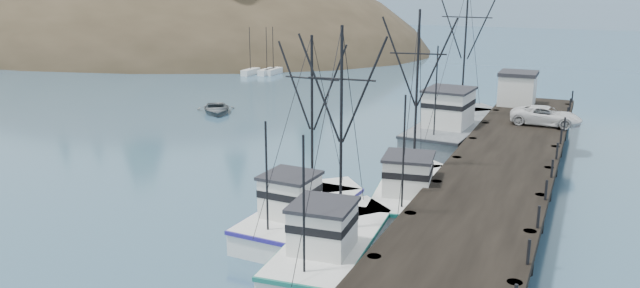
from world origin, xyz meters
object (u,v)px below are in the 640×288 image
at_px(pier, 501,167).
at_px(pier_shed, 517,88).
at_px(work_vessel, 455,128).
at_px(motorboat, 216,113).
at_px(trawler_near, 334,245).
at_px(trawler_far, 411,191).
at_px(pickup_truck, 546,116).
at_px(trawler_mid, 304,214).

bearing_deg(pier, pier_shed, 94.44).
height_order(pier, pier_shed, pier_shed).
relative_size(work_vessel, motorboat, 2.84).
height_order(trawler_near, work_vessel, work_vessel).
bearing_deg(work_vessel, pier, -65.01).
xyz_separation_m(pier, pier_shed, (-1.40, 18.00, 1.73)).
relative_size(trawler_far, motorboat, 2.14).
relative_size(trawler_near, pier_shed, 3.36).
height_order(pier, trawler_far, trawler_far).
relative_size(trawler_far, pickup_truck, 2.25).
bearing_deg(trawler_far, trawler_mid, -125.58).
relative_size(work_vessel, pier_shed, 4.59).
xyz_separation_m(trawler_mid, pickup_truck, (9.78, 20.31, 1.87)).
bearing_deg(trawler_mid, pier_shed, 75.86).
relative_size(pier_shed, motorboat, 0.62).
relative_size(trawler_far, work_vessel, 0.75).
bearing_deg(pier, trawler_far, -138.87).
distance_m(work_vessel, pier_shed, 8.51).
height_order(pier, work_vessel, work_vessel).
xyz_separation_m(trawler_far, work_vessel, (-0.62, 14.34, 0.41)).
xyz_separation_m(work_vessel, motorboat, (-23.07, 2.34, -1.23)).
relative_size(trawler_mid, motorboat, 1.94).
distance_m(trawler_near, work_vessel, 22.82).
xyz_separation_m(pier_shed, motorboat, (-26.60, -5.09, -3.42)).
bearing_deg(trawler_far, pier, 41.13).
relative_size(pier_shed, pickup_truck, 0.65).
xyz_separation_m(trawler_near, trawler_far, (1.12, 8.47, 0.00)).
bearing_deg(pier_shed, trawler_far, -97.62).
bearing_deg(trawler_mid, motorboat, 131.59).
bearing_deg(trawler_far, motorboat, 144.85).
xyz_separation_m(work_vessel, pickup_truck, (6.43, 0.43, 1.46)).
relative_size(trawler_near, trawler_mid, 1.07).
relative_size(trawler_mid, work_vessel, 0.68).
distance_m(pier, trawler_mid, 12.49).
distance_m(trawler_far, pier_shed, 22.11).
height_order(pier_shed, pickup_truck, pier_shed).
bearing_deg(trawler_mid, work_vessel, 80.44).
bearing_deg(trawler_near, pier_shed, 82.40).
bearing_deg(pier_shed, trawler_mid, -104.14).
distance_m(pier, motorboat, 30.88).
height_order(pier, trawler_mid, trawler_mid).
bearing_deg(work_vessel, trawler_near, -91.27).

